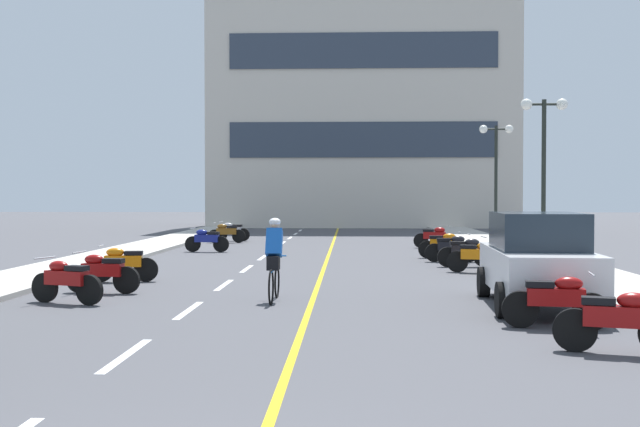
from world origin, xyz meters
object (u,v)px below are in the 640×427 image
object	(u,v)px
motorcycle_12	(226,232)
street_lamp_mid	(544,142)
motorcycle_1	(619,320)
motorcycle_6	(478,256)
motorcycle_4	(102,272)
motorcycle_10	(207,240)
cyclist_rider	(274,258)
parked_car_near	(537,260)
motorcycle_2	(557,300)
motorcycle_5	(123,263)
motorcycle_8	(452,247)
street_lamp_far	(496,156)
motorcycle_11	(435,237)
motorcycle_9	(444,244)
motorcycle_3	(66,280)
motorcycle_7	(466,251)

from	to	relation	value
motorcycle_12	street_lamp_mid	bearing A→B (deg)	-40.80
motorcycle_1	motorcycle_6	distance (m)	10.82
motorcycle_4	motorcycle_10	xyz separation A→B (m)	(0.02, 12.06, 0.00)
motorcycle_12	cyclist_rider	xyz separation A→B (m)	(4.03, -18.69, 0.41)
parked_car_near	cyclist_rider	world-z (taller)	parked_car_near
motorcycle_2	motorcycle_5	xyz separation A→B (m)	(-8.96, 6.29, 0.00)
motorcycle_6	cyclist_rider	xyz separation A→B (m)	(-5.09, -5.81, 0.41)
motorcycle_8	motorcycle_12	size ratio (longest dim) A/B	1.00
motorcycle_2	motorcycle_8	bearing A→B (deg)	90.23
motorcycle_5	motorcycle_8	distance (m)	10.71
street_lamp_mid	motorcycle_1	distance (m)	14.27
street_lamp_far	motorcycle_11	world-z (taller)	street_lamp_far
motorcycle_1	motorcycle_11	bearing A→B (deg)	90.56
motorcycle_8	motorcycle_12	distance (m)	13.01
motorcycle_4	motorcycle_10	world-z (taller)	same
motorcycle_4	motorcycle_5	world-z (taller)	same
motorcycle_2	motorcycle_9	world-z (taller)	same
motorcycle_3	motorcycle_4	xyz separation A→B (m)	(0.19, 1.63, 0.00)
motorcycle_5	motorcycle_6	world-z (taller)	same
motorcycle_6	motorcycle_3	bearing A→B (deg)	-145.20
motorcycle_4	motorcycle_9	world-z (taller)	same
motorcycle_9	motorcycle_3	bearing A→B (deg)	-128.26
motorcycle_5	motorcycle_4	bearing A→B (deg)	-84.90
motorcycle_4	cyclist_rider	size ratio (longest dim) A/B	0.96
street_lamp_far	motorcycle_1	world-z (taller)	street_lamp_far
street_lamp_mid	street_lamp_far	bearing A→B (deg)	88.38
street_lamp_far	motorcycle_4	size ratio (longest dim) A/B	2.98
motorcycle_5	motorcycle_7	world-z (taller)	same
street_lamp_mid	cyclist_rider	world-z (taller)	street_lamp_mid
motorcycle_7	motorcycle_8	world-z (taller)	same
motorcycle_8	motorcycle_11	xyz separation A→B (m)	(0.16, 6.40, 0.00)
motorcycle_2	motorcycle_8	size ratio (longest dim) A/B	0.99
motorcycle_8	motorcycle_11	size ratio (longest dim) A/B	1.00
motorcycle_1	motorcycle_12	bearing A→B (deg)	111.26
motorcycle_4	motorcycle_11	size ratio (longest dim) A/B	1.00
street_lamp_far	parked_car_near	world-z (taller)	street_lamp_far
motorcycle_3	motorcycle_11	distance (m)	18.50
parked_car_near	motorcycle_7	bearing A→B (deg)	90.93
motorcycle_3	motorcycle_5	size ratio (longest dim) A/B	0.96
motorcycle_9	motorcycle_7	bearing A→B (deg)	-84.77
motorcycle_4	cyclist_rider	world-z (taller)	cyclist_rider
street_lamp_far	motorcycle_11	size ratio (longest dim) A/B	2.99
street_lamp_mid	motorcycle_5	size ratio (longest dim) A/B	2.97
motorcycle_1	motorcycle_10	world-z (taller)	same
motorcycle_10	motorcycle_1	bearing A→B (deg)	-63.44
motorcycle_6	motorcycle_5	bearing A→B (deg)	-164.25
motorcycle_1	motorcycle_4	distance (m)	10.92
motorcycle_3	motorcycle_8	xyz separation A→B (m)	(8.91, 9.73, 0.00)
motorcycle_2	motorcycle_11	size ratio (longest dim) A/B	1.00
motorcycle_1	motorcycle_11	xyz separation A→B (m)	(-0.20, 20.57, 0.00)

